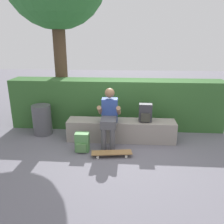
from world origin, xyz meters
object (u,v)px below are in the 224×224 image
(person_skater, at_px, (109,115))
(skateboard_near_person, at_px, (112,153))
(backpack_on_ground, at_px, (82,143))
(backpack_on_bench, at_px, (145,113))
(bench_main, at_px, (121,130))
(trash_bin, at_px, (42,120))

(person_skater, height_order, skateboard_near_person, person_skater)
(person_skater, relative_size, backpack_on_ground, 3.06)
(backpack_on_bench, relative_size, backpack_on_ground, 1.00)
(bench_main, height_order, backpack_on_bench, backpack_on_bench)
(person_skater, distance_m, trash_bin, 1.74)
(skateboard_near_person, bearing_deg, trash_bin, 150.00)
(skateboard_near_person, bearing_deg, bench_main, 78.60)
(skateboard_near_person, height_order, backpack_on_bench, backpack_on_bench)
(trash_bin, bearing_deg, backpack_on_bench, -5.54)
(backpack_on_ground, bearing_deg, trash_bin, 143.53)
(person_skater, distance_m, backpack_on_ground, 0.81)
(person_skater, bearing_deg, backpack_on_bench, 14.70)
(bench_main, distance_m, backpack_on_ground, 0.99)
(person_skater, distance_m, backpack_on_bench, 0.81)
(skateboard_near_person, xyz_separation_m, trash_bin, (-1.75, 1.01, 0.29))
(bench_main, xyz_separation_m, backpack_on_bench, (0.53, -0.01, 0.43))
(person_skater, bearing_deg, bench_main, 40.33)
(backpack_on_bench, xyz_separation_m, trash_bin, (-2.44, 0.24, -0.31))
(bench_main, xyz_separation_m, skateboard_near_person, (-0.16, -0.78, -0.16))
(backpack_on_bench, distance_m, trash_bin, 2.47)
(bench_main, xyz_separation_m, person_skater, (-0.25, -0.21, 0.43))
(person_skater, bearing_deg, skateboard_near_person, -80.57)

